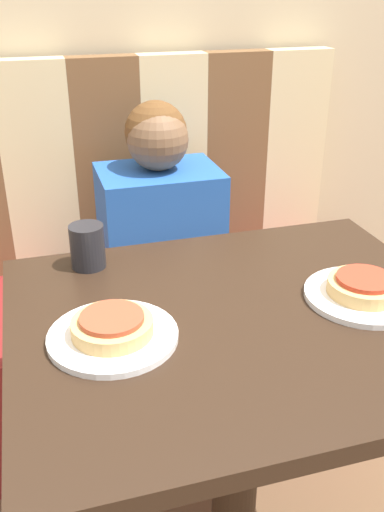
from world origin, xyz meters
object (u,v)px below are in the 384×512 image
person (159,210)px  pizza_right (364,286)px  plate_right (363,296)px  drinking_cup (87,246)px  plate_left (113,336)px  pizza_left (112,325)px

person → pizza_right: (0.25, -0.69, 0.08)m
person → plate_right: 0.73m
pizza_right → drinking_cup: drinking_cup is taller
drinking_cup → person: bearing=57.7°
plate_left → pizza_right: (0.49, 0.00, 0.02)m
person → plate_right: bearing=-70.3°
person → plate_left: size_ratio=2.50×
plate_left → drinking_cup: 0.29m
drinking_cup → plate_left: bearing=-89.0°
plate_right → pizza_left: pizza_left is taller
person → plate_left: (-0.25, -0.69, 0.05)m
person → plate_right: size_ratio=2.50×
person → pizza_right: person is taller
person → pizza_left: 0.73m
plate_left → pizza_left: pizza_left is taller
person → pizza_right: bearing=-70.3°
person → drinking_cup: size_ratio=5.95×
plate_right → person: bearing=109.7°
drinking_cup → pizza_left: bearing=-89.0°
plate_right → pizza_right: pizza_right is taller
pizza_left → pizza_right: 0.49m
plate_right → plate_left: bearing=180.0°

